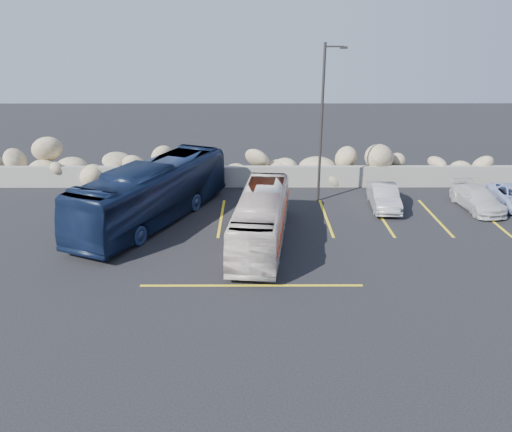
{
  "coord_description": "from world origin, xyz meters",
  "views": [
    {
      "loc": [
        -0.88,
        -15.62,
        8.74
      ],
      "look_at": [
        -0.82,
        4.0,
        1.23
      ],
      "focal_mm": 35.0,
      "sensor_mm": 36.0,
      "label": 1
    }
  ],
  "objects_px": {
    "car_b": "(384,197)",
    "car_c": "(477,199)",
    "vintage_bus": "(261,218)",
    "tour_coach": "(153,192)",
    "lamppost": "(323,120)"
  },
  "relations": [
    {
      "from": "car_b",
      "to": "car_c",
      "type": "relative_size",
      "value": 0.96
    },
    {
      "from": "vintage_bus",
      "to": "tour_coach",
      "type": "relative_size",
      "value": 0.78
    },
    {
      "from": "vintage_bus",
      "to": "car_b",
      "type": "relative_size",
      "value": 2.18
    },
    {
      "from": "lamppost",
      "to": "tour_coach",
      "type": "xyz_separation_m",
      "value": [
        -8.2,
        -2.88,
        -2.88
      ]
    },
    {
      "from": "vintage_bus",
      "to": "tour_coach",
      "type": "distance_m",
      "value": 5.67
    },
    {
      "from": "tour_coach",
      "to": "vintage_bus",
      "type": "bearing_deg",
      "value": -3.14
    },
    {
      "from": "lamppost",
      "to": "tour_coach",
      "type": "relative_size",
      "value": 0.79
    },
    {
      "from": "lamppost",
      "to": "car_b",
      "type": "distance_m",
      "value": 4.99
    },
    {
      "from": "lamppost",
      "to": "car_c",
      "type": "distance_m",
      "value": 8.79
    },
    {
      "from": "vintage_bus",
      "to": "car_c",
      "type": "distance_m",
      "value": 11.77
    },
    {
      "from": "vintage_bus",
      "to": "lamppost",
      "type": "bearing_deg",
      "value": 66.73
    },
    {
      "from": "tour_coach",
      "to": "car_c",
      "type": "relative_size",
      "value": 2.66
    },
    {
      "from": "lamppost",
      "to": "tour_coach",
      "type": "bearing_deg",
      "value": -160.65
    },
    {
      "from": "vintage_bus",
      "to": "car_b",
      "type": "bearing_deg",
      "value": 41.17
    },
    {
      "from": "car_c",
      "to": "vintage_bus",
      "type": "bearing_deg",
      "value": -164.16
    }
  ]
}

